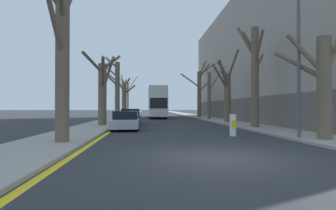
# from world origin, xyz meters

# --- Properties ---
(ground_plane) EXTENTS (300.00, 300.00, 0.00)m
(ground_plane) POSITION_xyz_m (0.00, 0.00, 0.00)
(ground_plane) COLOR #2B2D30
(sidewalk_left) EXTENTS (3.11, 120.00, 0.12)m
(sidewalk_left) POSITION_xyz_m (-6.20, 50.00, 0.06)
(sidewalk_left) COLOR gray
(sidewalk_left) RESTS_ON ground
(sidewalk_right) EXTENTS (3.11, 120.00, 0.12)m
(sidewalk_right) POSITION_xyz_m (6.20, 50.00, 0.06)
(sidewalk_right) COLOR gray
(sidewalk_right) RESTS_ON ground
(building_facade_right) EXTENTS (10.08, 37.36, 14.35)m
(building_facade_right) POSITION_xyz_m (12.75, 22.80, 7.16)
(building_facade_right) COLOR #9E9384
(building_facade_right) RESTS_ON ground
(kerb_line_stripe) EXTENTS (0.24, 120.00, 0.01)m
(kerb_line_stripe) POSITION_xyz_m (-4.47, 50.00, 0.00)
(kerb_line_stripe) COLOR yellow
(kerb_line_stripe) RESTS_ON ground
(street_tree_left_0) EXTENTS (2.42, 4.08, 8.68)m
(street_tree_left_0) POSITION_xyz_m (-5.66, 3.17, 3.68)
(street_tree_left_0) COLOR brown
(street_tree_left_0) RESTS_ON ground
(street_tree_left_1) EXTENTS (2.62, 5.00, 6.27)m
(street_tree_left_1) POSITION_xyz_m (-5.70, 13.91, 3.13)
(street_tree_left_1) COLOR brown
(street_tree_left_1) RESTS_ON ground
(street_tree_left_2) EXTENTS (2.50, 4.08, 7.72)m
(street_tree_left_2) POSITION_xyz_m (-5.86, 24.61, 3.90)
(street_tree_left_2) COLOR brown
(street_tree_left_2) RESTS_ON ground
(street_tree_left_3) EXTENTS (3.32, 2.42, 6.98)m
(street_tree_left_3) POSITION_xyz_m (-5.74, 34.68, 3.34)
(street_tree_left_3) COLOR brown
(street_tree_left_3) RESTS_ON ground
(street_tree_left_4) EXTENTS (3.96, 1.96, 7.91)m
(street_tree_left_4) POSITION_xyz_m (-5.86, 44.59, 3.71)
(street_tree_left_4) COLOR brown
(street_tree_left_4) RESTS_ON ground
(street_tree_right_0) EXTENTS (3.05, 4.02, 5.68)m
(street_tree_right_0) POSITION_xyz_m (5.87, 3.33, 2.75)
(street_tree_right_0) COLOR brown
(street_tree_right_0) RESTS_ON ground
(street_tree_right_1) EXTENTS (2.34, 3.18, 7.64)m
(street_tree_right_1) POSITION_xyz_m (5.75, 10.63, 4.06)
(street_tree_right_1) COLOR brown
(street_tree_right_1) RESTS_ON ground
(street_tree_right_2) EXTENTS (2.35, 1.95, 7.01)m
(street_tree_right_2) POSITION_xyz_m (5.69, 17.07, 2.98)
(street_tree_right_2) COLOR brown
(street_tree_right_2) RESTS_ON ground
(street_tree_right_3) EXTENTS (2.27, 3.41, 7.58)m
(street_tree_right_3) POSITION_xyz_m (5.75, 24.56, 3.38)
(street_tree_right_3) COLOR brown
(street_tree_right_3) RESTS_ON ground
(street_tree_right_4) EXTENTS (5.06, 3.61, 8.56)m
(street_tree_right_4) POSITION_xyz_m (5.83, 31.07, 4.09)
(street_tree_right_4) COLOR brown
(street_tree_right_4) RESTS_ON ground
(double_decker_bus) EXTENTS (2.50, 10.80, 4.38)m
(double_decker_bus) POSITION_xyz_m (-0.61, 30.68, 2.48)
(double_decker_bus) COLOR silver
(double_decker_bus) RESTS_ON ground
(parked_car_0) EXTENTS (1.84, 4.04, 1.29)m
(parked_car_0) POSITION_xyz_m (-3.58, 10.45, 0.62)
(parked_car_0) COLOR #9EA3AD
(parked_car_0) RESTS_ON ground
(parked_car_1) EXTENTS (1.79, 4.29, 1.42)m
(parked_car_1) POSITION_xyz_m (-3.58, 16.08, 0.67)
(parked_car_1) COLOR navy
(parked_car_1) RESTS_ON ground
(lamp_post) EXTENTS (1.40, 0.20, 7.74)m
(lamp_post) POSITION_xyz_m (5.01, 4.01, 4.33)
(lamp_post) COLOR #4C4F54
(lamp_post) RESTS_ON ground
(traffic_bollard) EXTENTS (0.36, 0.37, 1.17)m
(traffic_bollard) POSITION_xyz_m (2.53, 5.92, 0.59)
(traffic_bollard) COLOR white
(traffic_bollard) RESTS_ON ground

